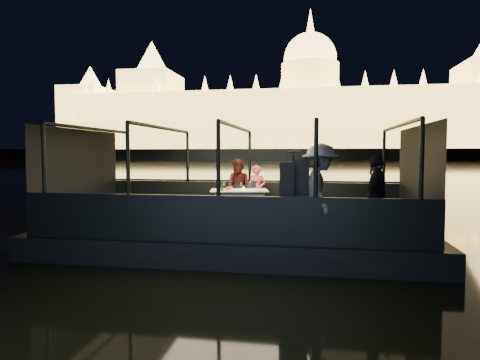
% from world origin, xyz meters
% --- Properties ---
extents(river_water, '(500.00, 500.00, 0.00)m').
position_xyz_m(river_water, '(0.00, 80.00, 0.00)').
color(river_water, black).
rests_on(river_water, ground).
extents(boat_hull, '(8.60, 4.40, 1.00)m').
position_xyz_m(boat_hull, '(0.00, 0.00, 0.00)').
color(boat_hull, black).
rests_on(boat_hull, river_water).
extents(boat_deck, '(8.00, 4.00, 0.04)m').
position_xyz_m(boat_deck, '(0.00, 0.00, 0.48)').
color(boat_deck, black).
rests_on(boat_deck, boat_hull).
extents(gunwale_port, '(8.00, 0.08, 0.90)m').
position_xyz_m(gunwale_port, '(0.00, 2.00, 0.95)').
color(gunwale_port, black).
rests_on(gunwale_port, boat_deck).
extents(gunwale_starboard, '(8.00, 0.08, 0.90)m').
position_xyz_m(gunwale_starboard, '(0.00, -2.00, 0.95)').
color(gunwale_starboard, black).
rests_on(gunwale_starboard, boat_deck).
extents(cabin_glass_port, '(8.00, 0.02, 1.40)m').
position_xyz_m(cabin_glass_port, '(0.00, 2.00, 2.10)').
color(cabin_glass_port, '#99B2B2').
rests_on(cabin_glass_port, gunwale_port).
extents(cabin_glass_starboard, '(8.00, 0.02, 1.40)m').
position_xyz_m(cabin_glass_starboard, '(0.00, -2.00, 2.10)').
color(cabin_glass_starboard, '#99B2B2').
rests_on(cabin_glass_starboard, gunwale_starboard).
extents(cabin_roof_glass, '(8.00, 4.00, 0.02)m').
position_xyz_m(cabin_roof_glass, '(0.00, 0.00, 2.80)').
color(cabin_roof_glass, '#99B2B2').
rests_on(cabin_roof_glass, boat_deck).
extents(end_wall_fore, '(0.02, 4.00, 2.30)m').
position_xyz_m(end_wall_fore, '(-4.00, 0.00, 1.65)').
color(end_wall_fore, black).
rests_on(end_wall_fore, boat_deck).
extents(end_wall_aft, '(0.02, 4.00, 2.30)m').
position_xyz_m(end_wall_aft, '(4.00, 0.00, 1.65)').
color(end_wall_aft, black).
rests_on(end_wall_aft, boat_deck).
extents(canopy_ribs, '(8.00, 4.00, 2.30)m').
position_xyz_m(canopy_ribs, '(0.00, 0.00, 1.65)').
color(canopy_ribs, black).
rests_on(canopy_ribs, boat_deck).
extents(embankment, '(400.00, 140.00, 6.00)m').
position_xyz_m(embankment, '(0.00, 210.00, 1.00)').
color(embankment, '#423D33').
rests_on(embankment, ground).
extents(parliament_building, '(220.00, 32.00, 60.00)m').
position_xyz_m(parliament_building, '(0.00, 175.00, 29.00)').
color(parliament_building, '#F2D18C').
rests_on(parliament_building, embankment).
extents(dining_table_central, '(1.62, 1.31, 0.77)m').
position_xyz_m(dining_table_central, '(-0.12, 0.94, 0.89)').
color(dining_table_central, white).
rests_on(dining_table_central, boat_deck).
extents(chair_port_left, '(0.46, 0.46, 0.84)m').
position_xyz_m(chair_port_left, '(-0.20, 1.39, 0.95)').
color(chair_port_left, black).
rests_on(chair_port_left, boat_deck).
extents(chair_port_right, '(0.58, 0.58, 0.94)m').
position_xyz_m(chair_port_right, '(0.21, 1.39, 0.95)').
color(chair_port_right, black).
rests_on(chair_port_right, boat_deck).
extents(coat_stand, '(0.53, 0.44, 1.77)m').
position_xyz_m(coat_stand, '(1.37, -1.51, 1.40)').
color(coat_stand, black).
rests_on(coat_stand, boat_deck).
extents(person_woman_coral, '(0.50, 0.34, 1.38)m').
position_xyz_m(person_woman_coral, '(0.25, 1.66, 1.25)').
color(person_woman_coral, '#EA5755').
rests_on(person_woman_coral, boat_deck).
extents(person_man_maroon, '(0.88, 0.77, 1.55)m').
position_xyz_m(person_man_maroon, '(-0.24, 1.66, 1.25)').
color(person_man_maroon, '#411612').
rests_on(person_man_maroon, boat_deck).
extents(passenger_stripe, '(0.81, 1.29, 1.89)m').
position_xyz_m(passenger_stripe, '(1.89, -1.49, 1.35)').
color(passenger_stripe, silver).
rests_on(passenger_stripe, boat_deck).
extents(passenger_dark, '(0.77, 1.07, 1.68)m').
position_xyz_m(passenger_dark, '(2.98, -1.11, 1.35)').
color(passenger_dark, black).
rests_on(passenger_dark, boat_deck).
extents(wine_bottle, '(0.07, 0.07, 0.28)m').
position_xyz_m(wine_bottle, '(-0.48, 0.54, 1.42)').
color(wine_bottle, '#143819').
rests_on(wine_bottle, dining_table_central).
extents(bread_basket, '(0.23, 0.23, 0.07)m').
position_xyz_m(bread_basket, '(-0.37, 0.91, 1.31)').
color(bread_basket, brown).
rests_on(bread_basket, dining_table_central).
extents(amber_candle, '(0.06, 0.06, 0.07)m').
position_xyz_m(amber_candle, '(0.02, 0.80, 1.31)').
color(amber_candle, '#FFB73F').
rests_on(amber_candle, dining_table_central).
extents(plate_near, '(0.32, 0.32, 0.02)m').
position_xyz_m(plate_near, '(0.45, 0.65, 1.27)').
color(plate_near, white).
rests_on(plate_near, dining_table_central).
extents(plate_far, '(0.32, 0.32, 0.02)m').
position_xyz_m(plate_far, '(-0.32, 1.00, 1.27)').
color(plate_far, white).
rests_on(plate_far, dining_table_central).
extents(wine_glass_white, '(0.08, 0.08, 0.20)m').
position_xyz_m(wine_glass_white, '(-0.44, 0.62, 1.36)').
color(wine_glass_white, white).
rests_on(wine_glass_white, dining_table_central).
extents(wine_glass_red, '(0.09, 0.09, 0.20)m').
position_xyz_m(wine_glass_red, '(0.15, 1.05, 1.36)').
color(wine_glass_red, silver).
rests_on(wine_glass_red, dining_table_central).
extents(wine_glass_empty, '(0.09, 0.09, 0.21)m').
position_xyz_m(wine_glass_empty, '(-0.00, 0.57, 1.36)').
color(wine_glass_empty, white).
rests_on(wine_glass_empty, dining_table_central).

